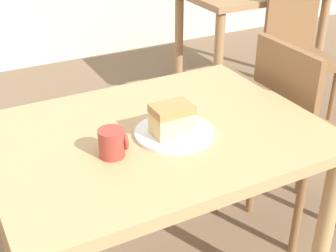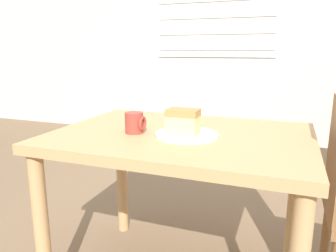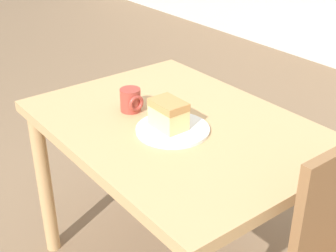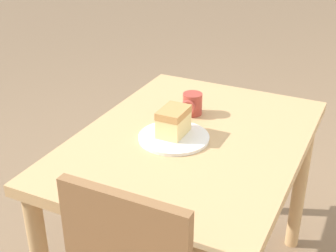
{
  "view_description": "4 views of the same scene",
  "coord_description": "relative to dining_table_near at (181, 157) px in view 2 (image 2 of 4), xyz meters",
  "views": [
    {
      "loc": [
        -0.47,
        -0.77,
        1.45
      ],
      "look_at": [
        0.14,
        0.37,
        0.74
      ],
      "focal_mm": 50.0,
      "sensor_mm": 36.0,
      "label": 1
    },
    {
      "loc": [
        0.51,
        -0.86,
        1.05
      ],
      "look_at": [
        0.08,
        0.29,
        0.77
      ],
      "focal_mm": 35.0,
      "sensor_mm": 36.0,
      "label": 2
    },
    {
      "loc": [
        1.23,
        -0.52,
        1.47
      ],
      "look_at": [
        0.16,
        0.3,
        0.76
      ],
      "focal_mm": 50.0,
      "sensor_mm": 36.0,
      "label": 3
    },
    {
      "loc": [
        1.45,
        0.95,
        1.5
      ],
      "look_at": [
        0.18,
        0.33,
        0.79
      ],
      "focal_mm": 50.0,
      "sensor_mm": 36.0,
      "label": 4
    }
  ],
  "objects": [
    {
      "name": "wall_back",
      "position": [
        -0.11,
        2.64,
        0.79
      ],
      "size": [
        10.0,
        0.09,
        2.8
      ],
      "color": "beige",
      "rests_on": "ground_plane"
    },
    {
      "name": "cake_slice",
      "position": [
        0.02,
        -0.06,
        0.17
      ],
      "size": [
        0.12,
        0.09,
        0.1
      ],
      "color": "#E0C67F",
      "rests_on": "plate"
    },
    {
      "name": "plate",
      "position": [
        0.04,
        -0.05,
        0.11
      ],
      "size": [
        0.25,
        0.25,
        0.01
      ],
      "color": "white",
      "rests_on": "dining_table_near"
    },
    {
      "name": "coffee_mug",
      "position": [
        -0.18,
        -0.07,
        0.15
      ],
      "size": [
        0.08,
        0.08,
        0.08
      ],
      "color": "#9E382D",
      "rests_on": "dining_table_near"
    },
    {
      "name": "dining_table_near",
      "position": [
        0.0,
        0.0,
        0.0
      ],
      "size": [
        1.04,
        0.76,
        0.72
      ],
      "color": "tan",
      "rests_on": "ground_plane"
    }
  ]
}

